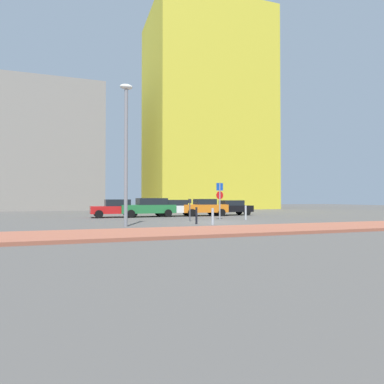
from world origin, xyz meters
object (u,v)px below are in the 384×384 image
Objects in this scene: parked_car_white at (175,208)px; street_lamp at (126,144)px; parked_car_green at (149,207)px; traffic_bollard_far at (196,216)px; parking_sign_post at (220,196)px; parked_car_red at (116,208)px; parked_car_black at (229,207)px; traffic_bollard_mid at (246,213)px; parking_meter at (190,207)px; parked_car_orange at (204,207)px; traffic_bollard_near at (213,216)px.

street_lamp is (-5.56, -9.45, 3.84)m from parked_car_white.
parked_car_green is at bearing 71.16° from street_lamp.
parked_car_green reaches higher than traffic_bollard_far.
parked_car_red is at bearing 142.09° from parking_sign_post.
traffic_bollard_mid is (-1.79, -6.50, -0.20)m from parked_car_black.
parked_car_green reaches higher than parking_meter.
traffic_bollard_far is at bearing -113.63° from parked_car_orange.
parked_car_red is 4.08× the size of traffic_bollard_near.
parked_car_orange is 7.38m from parking_meter.
parking_sign_post is 2.22m from traffic_bollard_mid.
parked_car_white is 0.51× the size of street_lamp.
parked_car_green reaches higher than traffic_bollard_near.
parking_meter is at bearing -97.80° from parked_car_white.
parking_sign_post reaches higher than traffic_bollard_mid.
parked_car_red is 10.34m from parked_car_black.
parked_car_white reaches higher than traffic_bollard_mid.
parked_car_green is 1.08× the size of parked_car_black.
street_lamp is at bearing -161.46° from traffic_bollard_mid.
parked_car_green is 4.80× the size of traffic_bollard_near.
parked_car_orange reaches higher than parked_car_black.
street_lamp is 6.48m from traffic_bollard_near.
parked_car_green is at bearing 128.43° from parking_sign_post.
street_lamp reaches higher than parking_meter.
parking_sign_post is 0.34× the size of street_lamp.
parked_car_green is 8.95m from traffic_bollard_far.
parking_sign_post is at bearing -98.51° from parked_car_orange.
traffic_bollard_far is (-0.40, -2.41, -0.46)m from parking_meter.
traffic_bollard_near is at bearing -93.27° from parked_car_white.
street_lamp is at bearing -108.84° from parked_car_green.
parked_car_red is at bearing 87.23° from street_lamp.
traffic_bollard_far reaches higher than traffic_bollard_near.
street_lamp is (-7.35, -3.91, 2.88)m from parking_sign_post.
parked_car_red is 0.99× the size of parked_car_white.
parked_car_red is at bearing 113.01° from traffic_bollard_far.
traffic_bollard_far is (3.80, -8.95, -0.25)m from parked_car_red.
parked_car_orange is (5.01, 0.03, -0.05)m from parked_car_green.
parked_car_black is 2.86× the size of parking_meter.
parked_car_green is 6.83m from parking_sign_post.
parked_car_black is at bearing 41.42° from street_lamp.
parked_car_red is at bearing 122.70° from parking_meter.
parking_sign_post is at bearing -72.13° from parked_car_white.
parked_car_black is 0.55× the size of street_lamp.
traffic_bollard_mid is 1.01× the size of traffic_bollard_far.
parked_car_orange is at bearing 61.66° from parking_meter.
parked_car_black is at bearing 0.74° from parked_car_white.
parked_car_red is 2.62× the size of parking_meter.
street_lamp is at bearing -149.39° from parking_meter.
parked_car_orange is at bearing 48.60° from street_lamp.
traffic_bollard_far is at bearing -82.89° from parked_car_green.
traffic_bollard_far is at bearing -125.44° from parked_car_black.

